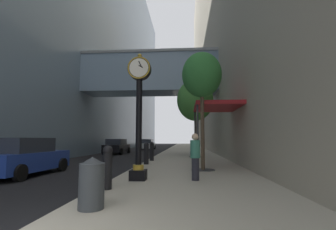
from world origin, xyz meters
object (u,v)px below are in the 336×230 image
bollard_third (138,155)px  street_clock (139,109)px  bollard_fourth (146,153)px  street_tree_mid_near (195,100)px  bollard_nearest (107,166)px  car_blue_mid (24,157)px  pedestrian_walking (195,155)px  bollard_fifth (152,151)px  trash_bin (92,182)px  street_tree_near (202,76)px  car_silver_near (147,144)px  car_black_far (117,147)px

bollard_third → street_clock: bearing=-78.9°
bollard_fourth → street_tree_mid_near: size_ratio=0.20×
bollard_nearest → car_blue_mid: car_blue_mid is taller
street_tree_mid_near → pedestrian_walking: (-0.46, -10.99, -3.74)m
bollard_fifth → pedestrian_walking: 7.86m
bollard_nearest → bollard_fifth: bearing=90.0°
trash_bin → car_blue_mid: car_blue_mid is taller
bollard_fourth → car_blue_mid: car_blue_mid is taller
street_tree_mid_near → trash_bin: bearing=-100.6°
street_tree_near → street_tree_mid_near: 8.16m
bollard_third → pedestrian_walking: size_ratio=0.76×
bollard_third → street_tree_mid_near: bearing=69.5°
bollard_fourth → bollard_fifth: bearing=90.0°
street_tree_mid_near → car_silver_near: (-6.55, 16.41, -3.97)m
car_blue_mid → street_tree_near: bearing=10.0°
bollard_nearest → bollard_fourth: bearing=90.0°
trash_bin → car_blue_mid: 7.11m
bollard_third → pedestrian_walking: bearing=-48.2°
trash_bin → pedestrian_walking: pedestrian_walking is taller
car_black_far → street_tree_mid_near: bearing=-35.0°
bollard_third → street_tree_mid_near: 9.51m
pedestrian_walking → car_silver_near: bearing=102.5°
bollard_fourth → pedestrian_walking: (2.57, -5.15, 0.21)m
car_blue_mid → car_black_far: bearing=91.4°
street_tree_mid_near → bollard_nearest: bearing=-103.5°
street_clock → car_blue_mid: bearing=163.7°
bollard_fifth → car_black_far: 10.53m
bollard_fifth → street_tree_mid_near: 6.12m
car_silver_near → bollard_nearest: bearing=-83.1°
car_black_far → car_blue_mid: bearing=-88.6°
bollard_nearest → street_tree_mid_near: 13.60m
car_blue_mid → bollard_third: bearing=16.7°
street_clock → trash_bin: size_ratio=4.33×
bollard_third → car_silver_near: (-3.52, 24.52, -0.02)m
street_clock → bollard_fourth: size_ratio=3.68×
bollard_third → bollard_nearest: bearing=-90.0°
bollard_nearest → trash_bin: bearing=-80.9°
bollard_third → car_black_far: 14.68m
bollard_fourth → street_tree_mid_near: street_tree_mid_near is taller
bollard_fifth → trash_bin: (0.31, -11.00, -0.11)m
bollard_fourth → pedestrian_walking: size_ratio=0.76×
car_silver_near → car_blue_mid: (-1.18, -25.93, 0.02)m
street_tree_near → trash_bin: bearing=-113.1°
bollard_fourth → car_black_far: bearing=113.8°
bollard_fifth → street_tree_mid_near: (3.03, 3.56, 3.94)m
street_clock → bollard_fourth: 5.58m
street_tree_mid_near → bollard_fourth: bearing=-117.5°
pedestrian_walking → bollard_fifth: bearing=109.1°
bollard_third → street_tree_near: size_ratio=0.22×
trash_bin → car_black_far: 20.93m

